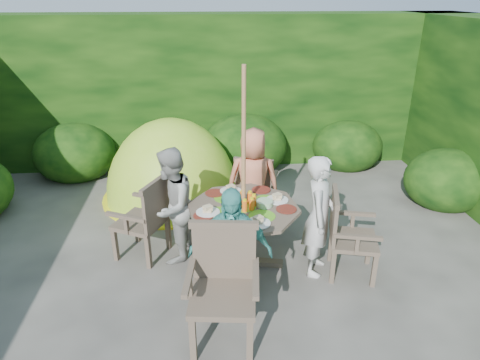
{
  "coord_description": "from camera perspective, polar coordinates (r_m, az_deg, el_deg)",
  "views": [
    {
      "loc": [
        -0.11,
        -3.47,
        2.82
      ],
      "look_at": [
        0.31,
        0.97,
        0.85
      ],
      "focal_mm": 32.0,
      "sensor_mm": 36.0,
      "label": 1
    }
  ],
  "objects": [
    {
      "name": "ground",
      "position": [
        4.47,
        -2.87,
        -15.27
      ],
      "size": [
        60.0,
        60.0,
        0.0
      ],
      "primitive_type": "plane",
      "color": "#423F3B",
      "rests_on": "ground"
    },
    {
      "name": "child_back",
      "position": [
        5.3,
        1.73,
        -0.09
      ],
      "size": [
        0.7,
        0.5,
        1.34
      ],
      "primitive_type": "imported",
      "rotation": [
        0.0,
        0.0,
        3.02
      ],
      "color": "#CF7555",
      "rests_on": "ground"
    },
    {
      "name": "child_right",
      "position": [
        4.56,
        10.5,
        -4.76
      ],
      "size": [
        0.47,
        0.57,
        1.33
      ],
      "primitive_type": "imported",
      "rotation": [
        0.0,
        0.0,
        1.2
      ],
      "color": "silver",
      "rests_on": "ground"
    },
    {
      "name": "child_left",
      "position": [
        4.76,
        -9.12,
        -3.43
      ],
      "size": [
        0.66,
        0.76,
        1.32
      ],
      "primitive_type": "imported",
      "rotation": [
        0.0,
        0.0,
        -1.85
      ],
      "color": "#A3A39E",
      "rests_on": "ground"
    },
    {
      "name": "patio_table",
      "position": [
        4.62,
        0.51,
        -4.81
      ],
      "size": [
        1.49,
        1.49,
        0.86
      ],
      "rotation": [
        0.0,
        0.0,
        -0.25
      ],
      "color": "#473A2E",
      "rests_on": "ground"
    },
    {
      "name": "parasol_pole",
      "position": [
        4.4,
        0.48,
        0.88
      ],
      "size": [
        0.05,
        0.05,
        2.2
      ],
      "primitive_type": "cylinder",
      "rotation": [
        0.0,
        0.0,
        -0.25
      ],
      "color": "#97673C",
      "rests_on": "ground"
    },
    {
      "name": "hedge_enclosure",
      "position": [
        5.05,
        -3.87,
        5.71
      ],
      "size": [
        9.0,
        9.0,
        2.5
      ],
      "color": "black",
      "rests_on": "ground"
    },
    {
      "name": "garden_chair_back",
      "position": [
        5.66,
        2.04,
        -0.77
      ],
      "size": [
        0.63,
        0.59,
        0.86
      ],
      "rotation": [
        0.0,
        0.0,
        2.82
      ],
      "color": "#473A2E",
      "rests_on": "ground"
    },
    {
      "name": "garden_chair_left",
      "position": [
        4.92,
        -12.39,
        -4.9
      ],
      "size": [
        0.69,
        0.72,
        0.94
      ],
      "rotation": [
        0.0,
        0.0,
        -2.03
      ],
      "color": "#473A2E",
      "rests_on": "ground"
    },
    {
      "name": "dome_tent",
      "position": [
        6.52,
        -8.9,
        -2.09
      ],
      "size": [
        2.23,
        2.23,
        2.36
      ],
      "rotation": [
        0.0,
        0.0,
        -0.17
      ],
      "color": "#A5DD2A",
      "rests_on": "ground"
    },
    {
      "name": "garden_chair_right",
      "position": [
        4.67,
        14.03,
        -6.97
      ],
      "size": [
        0.59,
        0.64,
        0.9
      ],
      "rotation": [
        0.0,
        0.0,
        1.33
      ],
      "color": "#473A2E",
      "rests_on": "ground"
    },
    {
      "name": "child_front",
      "position": [
        3.92,
        -1.28,
        -9.75
      ],
      "size": [
        0.78,
        0.38,
        1.3
      ],
      "primitive_type": "imported",
      "rotation": [
        0.0,
        0.0,
        -0.08
      ],
      "color": "teal",
      "rests_on": "ground"
    },
    {
      "name": "garden_chair_front",
      "position": [
        3.75,
        -2.24,
        -13.6
      ],
      "size": [
        0.66,
        0.61,
        1.01
      ],
      "rotation": [
        0.0,
        0.0,
        -0.13
      ],
      "color": "#473A2E",
      "rests_on": "ground"
    }
  ]
}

